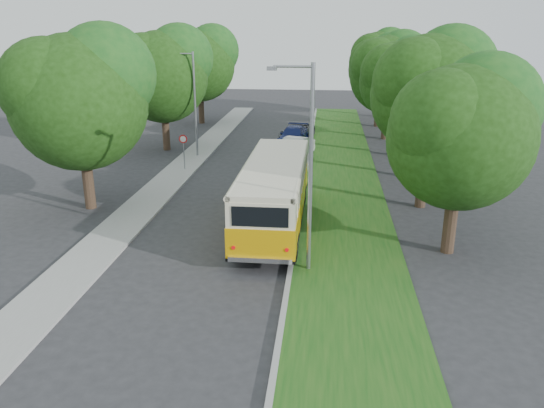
# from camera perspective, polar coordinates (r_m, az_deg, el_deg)

# --- Properties ---
(ground) EXTENTS (120.00, 120.00, 0.00)m
(ground) POSITION_cam_1_polar(r_m,az_deg,el_deg) (23.91, -6.23, -4.12)
(ground) COLOR #2A2A2D
(ground) RESTS_ON ground
(curb) EXTENTS (0.20, 70.00, 0.15)m
(curb) POSITION_cam_1_polar(r_m,az_deg,el_deg) (28.09, 3.07, -0.36)
(curb) COLOR gray
(curb) RESTS_ON ground
(grass_verge) EXTENTS (4.50, 70.00, 0.13)m
(grass_verge) POSITION_cam_1_polar(r_m,az_deg,el_deg) (28.09, 7.86, -0.53)
(grass_verge) COLOR #174E14
(grass_verge) RESTS_ON ground
(sidewalk) EXTENTS (2.20, 70.00, 0.12)m
(sidewalk) POSITION_cam_1_polar(r_m,az_deg,el_deg) (29.67, -13.35, 0.16)
(sidewalk) COLOR gray
(sidewalk) RESTS_ON ground
(treeline) EXTENTS (24.27, 41.91, 9.46)m
(treeline) POSITION_cam_1_polar(r_m,az_deg,el_deg) (39.70, 3.54, 13.87)
(treeline) COLOR #332319
(treeline) RESTS_ON ground
(lamppost_near) EXTENTS (1.71, 0.16, 8.00)m
(lamppost_near) POSITION_cam_1_polar(r_m,az_deg,el_deg) (19.65, 3.92, 4.35)
(lamppost_near) COLOR gray
(lamppost_near) RESTS_ON ground
(lamppost_far) EXTENTS (1.71, 0.16, 7.50)m
(lamppost_far) POSITION_cam_1_polar(r_m,az_deg,el_deg) (39.06, -8.44, 10.95)
(lamppost_far) COLOR gray
(lamppost_far) RESTS_ON ground
(warning_sign) EXTENTS (0.56, 0.10, 2.50)m
(warning_sign) POSITION_cam_1_polar(r_m,az_deg,el_deg) (35.58, -9.50, 6.22)
(warning_sign) COLOR gray
(warning_sign) RESTS_ON ground
(vintage_bus) EXTENTS (2.84, 10.91, 3.24)m
(vintage_bus) POSITION_cam_1_polar(r_m,az_deg,el_deg) (25.09, 0.25, 1.04)
(vintage_bus) COLOR #DA9D06
(vintage_bus) RESTS_ON ground
(car_silver) EXTENTS (2.82, 4.36, 1.38)m
(car_silver) POSITION_cam_1_polar(r_m,az_deg,el_deg) (35.16, 1.19, 4.62)
(car_silver) COLOR #A7A6AB
(car_silver) RESTS_ON ground
(car_white) EXTENTS (3.11, 4.78, 1.49)m
(car_white) POSITION_cam_1_polar(r_m,az_deg,el_deg) (38.71, 2.30, 6.00)
(car_white) COLOR silver
(car_white) RESTS_ON ground
(car_blue) EXTENTS (2.59, 5.12, 1.43)m
(car_blue) POSITION_cam_1_polar(r_m,az_deg,el_deg) (43.43, 2.30, 7.35)
(car_blue) COLOR navy
(car_blue) RESTS_ON ground
(car_grey) EXTENTS (3.24, 4.94, 1.26)m
(car_grey) POSITION_cam_1_polar(r_m,az_deg,el_deg) (45.80, 2.69, 7.83)
(car_grey) COLOR #56575D
(car_grey) RESTS_ON ground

